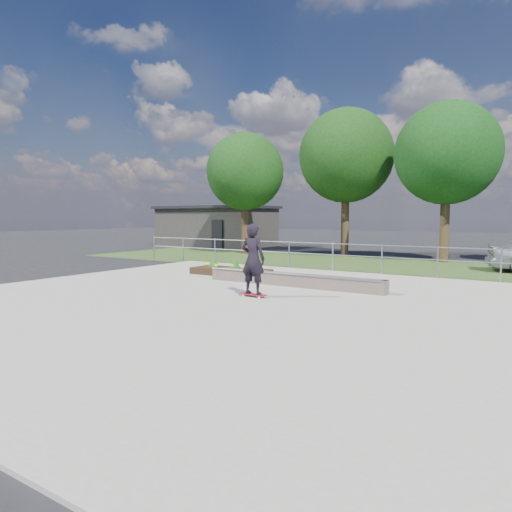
{
  "coord_description": "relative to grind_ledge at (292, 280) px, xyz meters",
  "views": [
    {
      "loc": [
        7.31,
        -9.51,
        2.25
      ],
      "look_at": [
        0.2,
        1.5,
        1.1
      ],
      "focal_mm": 32.0,
      "sensor_mm": 36.0,
      "label": 1
    }
  ],
  "objects": [
    {
      "name": "tree_far_left",
      "position": [
        -8.58,
        10.02,
        4.59
      ],
      "size": [
        4.55,
        4.55,
        7.15
      ],
      "color": "#352015",
      "rests_on": "ground"
    },
    {
      "name": "tree_mid_right",
      "position": [
        2.42,
        11.02,
        4.97
      ],
      "size": [
        4.9,
        4.9,
        7.7
      ],
      "color": "#362615",
      "rests_on": "ground"
    },
    {
      "name": "grass_verge",
      "position": [
        -0.58,
        8.02,
        -0.25
      ],
      "size": [
        30.0,
        8.0,
        0.02
      ],
      "primitive_type": "cube",
      "color": "#2C441B",
      "rests_on": "ground"
    },
    {
      "name": "ground",
      "position": [
        -0.58,
        -2.98,
        -0.26
      ],
      "size": [
        120.0,
        120.0,
        0.0
      ],
      "primitive_type": "plane",
      "color": "black",
      "rests_on": "ground"
    },
    {
      "name": "planter_bed",
      "position": [
        -3.22,
        1.22,
        -0.02
      ],
      "size": [
        3.0,
        1.2,
        0.61
      ],
      "color": "black",
      "rests_on": "concrete_slab"
    },
    {
      "name": "fence",
      "position": [
        -0.58,
        4.52,
        0.51
      ],
      "size": [
        20.06,
        0.06,
        1.2
      ],
      "color": "#92959A",
      "rests_on": "ground"
    },
    {
      "name": "concrete_slab",
      "position": [
        -0.58,
        -2.98,
        -0.23
      ],
      "size": [
        15.0,
        15.0,
        0.06
      ],
      "primitive_type": "cube",
      "color": "gray",
      "rests_on": "ground"
    },
    {
      "name": "tree_mid_left",
      "position": [
        -3.08,
        12.02,
        5.34
      ],
      "size": [
        5.25,
        5.25,
        8.25
      ],
      "color": "#382416",
      "rests_on": "ground"
    },
    {
      "name": "grind_ledge",
      "position": [
        0.0,
        0.0,
        0.0
      ],
      "size": [
        6.0,
        0.44,
        0.43
      ],
      "color": "brown",
      "rests_on": "concrete_slab"
    },
    {
      "name": "building",
      "position": [
        -14.58,
        15.02,
        1.25
      ],
      "size": [
        8.4,
        5.4,
        3.0
      ],
      "color": "#2A2825",
      "rests_on": "ground"
    },
    {
      "name": "skateboarder",
      "position": [
        0.02,
        -2.25,
        0.82
      ],
      "size": [
        0.8,
        0.49,
        1.99
      ],
      "color": "white",
      "rests_on": "concrete_slab"
    }
  ]
}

